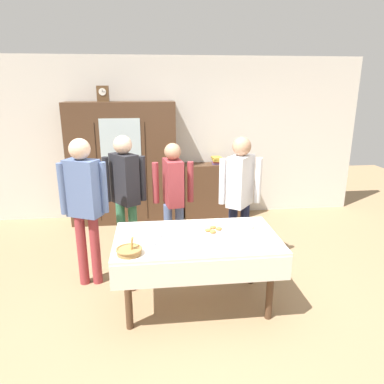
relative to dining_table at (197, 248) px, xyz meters
The scene contains 19 objects.
ground_plane 0.70m from the dining_table, 90.00° to the left, with size 12.00×12.00×0.00m, color #997A56.
back_wall 2.96m from the dining_table, 90.00° to the left, with size 6.40×0.10×2.70m, color silver.
dining_table is the anchor object (origin of this frame).
wall_cabinet 2.76m from the dining_table, 109.17° to the left, with size 1.73×0.46×1.99m.
mantel_clock 3.18m from the dining_table, 113.86° to the left, with size 0.18×0.11×0.24m.
bookshelf_low 2.73m from the dining_table, 75.64° to the left, with size 1.12×0.35×0.94m.
book_stack 2.75m from the dining_table, 75.64° to the left, with size 0.17×0.23×0.12m.
tea_cup_mid_right 0.50m from the dining_table, 162.53° to the right, with size 0.13×0.13×0.06m.
tea_cup_center 0.61m from the dining_table, 14.36° to the left, with size 0.13×0.13×0.06m.
tea_cup_near_left 0.42m from the dining_table, behind, with size 0.13×0.13×0.06m.
bread_basket 0.73m from the dining_table, 156.29° to the right, with size 0.24×0.24×0.16m.
pastry_plate 0.26m from the dining_table, 34.05° to the left, with size 0.28×0.28×0.05m.
spoon_far_left 0.54m from the dining_table, 19.77° to the right, with size 0.12×0.02×0.01m.
spoon_mid_right 0.59m from the dining_table, behind, with size 0.12×0.02×0.01m.
spoon_near_right 0.14m from the dining_table, behind, with size 0.12×0.02×0.01m.
person_behind_table_left 1.13m from the dining_table, 98.74° to the left, with size 0.52×0.39×1.56m.
person_behind_table_right 1.08m from the dining_table, 51.82° to the left, with size 0.52×0.41×1.66m.
person_near_right_end 1.37m from the dining_table, 153.69° to the left, with size 0.52×0.33×1.71m.
person_by_cabinet 1.33m from the dining_table, 126.46° to the left, with size 0.52×0.41×1.67m.
Camera 1 is at (-0.42, -3.51, 2.25)m, focal length 33.49 mm.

